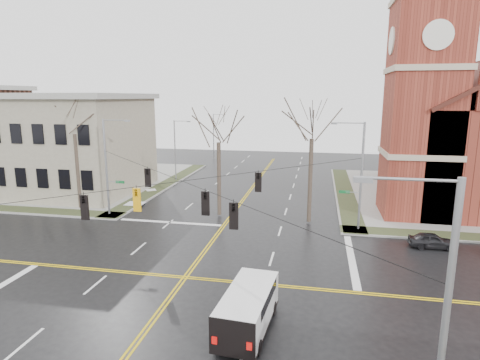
% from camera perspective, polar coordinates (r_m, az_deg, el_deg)
% --- Properties ---
extents(ground, '(120.00, 120.00, 0.00)m').
position_cam_1_polar(ground, '(26.15, -7.82, -13.56)').
color(ground, black).
rests_on(ground, ground).
extents(sidewalks, '(80.00, 80.00, 0.17)m').
position_cam_1_polar(sidewalks, '(26.12, -7.82, -13.41)').
color(sidewalks, gray).
rests_on(sidewalks, ground).
extents(road_markings, '(100.00, 100.00, 0.01)m').
position_cam_1_polar(road_markings, '(26.15, -7.82, -13.55)').
color(road_markings, gold).
rests_on(road_markings, ground).
extents(civic_building_a, '(18.00, 14.00, 11.00)m').
position_cam_1_polar(civic_building_a, '(52.11, -24.07, 4.54)').
color(civic_building_a, gray).
rests_on(civic_building_a, ground).
extents(signal_pole_ne, '(2.75, 0.22, 9.00)m').
position_cam_1_polar(signal_pole_ne, '(34.53, 16.61, 0.95)').
color(signal_pole_ne, gray).
rests_on(signal_pole_ne, ground).
extents(signal_pole_nw, '(2.75, 0.22, 9.00)m').
position_cam_1_polar(signal_pole_nw, '(39.38, -18.29, 2.13)').
color(signal_pole_nw, gray).
rests_on(signal_pole_nw, ground).
extents(signal_pole_se, '(2.75, 0.22, 9.00)m').
position_cam_1_polar(signal_pole_se, '(12.91, 26.30, -18.24)').
color(signal_pole_se, gray).
rests_on(signal_pole_se, ground).
extents(span_wires, '(23.02, 23.02, 0.03)m').
position_cam_1_polar(span_wires, '(24.17, -8.22, -0.15)').
color(span_wires, black).
rests_on(span_wires, ground).
extents(traffic_signals, '(8.21, 8.26, 1.30)m').
position_cam_1_polar(traffic_signals, '(23.73, -8.70, -2.25)').
color(traffic_signals, black).
rests_on(traffic_signals, ground).
extents(streetlight_north_a, '(2.30, 0.20, 8.00)m').
position_cam_1_polar(streetlight_north_a, '(54.03, -9.09, 4.54)').
color(streetlight_north_a, gray).
rests_on(streetlight_north_a, ground).
extents(streetlight_north_b, '(2.30, 0.20, 8.00)m').
position_cam_1_polar(streetlight_north_b, '(73.01, -3.67, 6.52)').
color(streetlight_north_b, gray).
rests_on(streetlight_north_b, ground).
extents(cargo_van, '(2.49, 5.46, 2.02)m').
position_cam_1_polar(cargo_van, '(20.44, 1.27, -17.37)').
color(cargo_van, white).
rests_on(cargo_van, ground).
extents(parked_car_a, '(3.40, 1.40, 1.15)m').
position_cam_1_polar(parked_car_a, '(33.60, 25.66, -7.76)').
color(parked_car_a, black).
rests_on(parked_car_a, ground).
extents(tree_nw_far, '(4.00, 4.00, 11.13)m').
position_cam_1_polar(tree_nw_far, '(42.47, -22.50, 6.73)').
color(tree_nw_far, '#31261F').
rests_on(tree_nw_far, ground).
extents(tree_nw_near, '(4.00, 4.00, 10.32)m').
position_cam_1_polar(tree_nw_near, '(36.85, -3.07, 6.06)').
color(tree_nw_near, '#31261F').
rests_on(tree_nw_near, ground).
extents(tree_ne, '(4.00, 4.00, 11.14)m').
position_cam_1_polar(tree_ne, '(35.16, 10.19, 6.58)').
color(tree_ne, '#31261F').
rests_on(tree_ne, ground).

